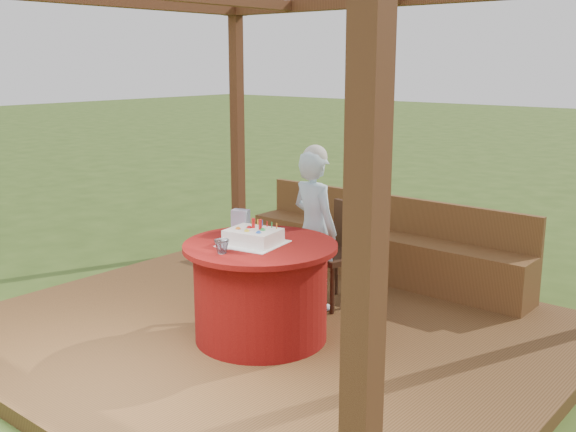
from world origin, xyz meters
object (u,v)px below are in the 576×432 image
at_px(drinking_glass, 222,246).
at_px(gift_bag, 241,221).
at_px(chair, 341,248).
at_px(elderly_woman, 314,227).
at_px(bench, 383,251).
at_px(birthday_cake, 253,237).
at_px(table, 261,291).

bearing_deg(drinking_glass, gift_bag, 120.58).
bearing_deg(chair, elderly_woman, -117.04).
xyz_separation_m(chair, elderly_woman, (-0.12, -0.23, 0.22)).
xyz_separation_m(bench, birthday_cake, (0.06, -1.95, 0.55)).
xyz_separation_m(table, drinking_glass, (-0.04, -0.37, 0.42)).
relative_size(bench, gift_bag, 15.86).
height_order(table, elderly_woman, elderly_woman).
distance_m(gift_bag, drinking_glass, 0.60).
distance_m(chair, elderly_woman, 0.34).
xyz_separation_m(bench, gift_bag, (-0.25, -1.76, 0.59)).
height_order(birthday_cake, gift_bag, gift_bag).
distance_m(chair, gift_bag, 1.04).
bearing_deg(table, elderly_woman, 97.97).
bearing_deg(elderly_woman, table, -82.03).
relative_size(table, elderly_woman, 0.82).
relative_size(table, drinking_glass, 10.80).
height_order(bench, drinking_glass, drinking_glass).
bearing_deg(chair, drinking_glass, -91.66).
relative_size(bench, chair, 3.37).
bearing_deg(chair, gift_bag, -110.73).
bearing_deg(elderly_woman, chair, 62.96).
height_order(table, gift_bag, gift_bag).
relative_size(birthday_cake, gift_bag, 2.61).
bearing_deg(gift_bag, birthday_cake, -50.87).
relative_size(elderly_woman, birthday_cake, 2.87).
xyz_separation_m(bench, table, (0.09, -1.91, 0.12)).
bearing_deg(drinking_glass, table, 84.45).
height_order(elderly_woman, gift_bag, elderly_woman).
relative_size(chair, birthday_cake, 1.80).
height_order(birthday_cake, drinking_glass, birthday_cake).
distance_m(bench, chair, 0.89).
bearing_deg(chair, bench, 96.51).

